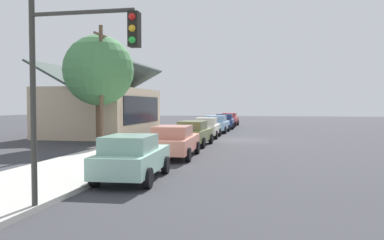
{
  "coord_description": "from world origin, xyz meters",
  "views": [
    {
      "loc": [
        -28.88,
        -2.07,
        2.64
      ],
      "look_at": [
        0.12,
        3.76,
        1.45
      ],
      "focal_mm": 36.63,
      "sensor_mm": 36.0,
      "label": 1
    }
  ],
  "objects": [
    {
      "name": "utility_pole_wooden",
      "position": [
        -6.25,
        8.2,
        3.93
      ],
      "size": [
        1.8,
        0.24,
        7.5
      ],
      "color": "brown",
      "rests_on": "ground"
    },
    {
      "name": "car_olive",
      "position": [
        -4.49,
        2.72,
        0.81
      ],
      "size": [
        4.53,
        2.0,
        1.59
      ],
      "rotation": [
        0.0,
        0.0,
        -0.02
      ],
      "color": "olive",
      "rests_on": "ground"
    },
    {
      "name": "car_ivory",
      "position": [
        1.61,
        2.85,
        0.81
      ],
      "size": [
        4.52,
        2.05,
        1.59
      ],
      "rotation": [
        0.0,
        0.0,
        0.04
      ],
      "color": "silver",
      "rests_on": "ground"
    },
    {
      "name": "ground_plane",
      "position": [
        0.0,
        0.0,
        0.0
      ],
      "size": [
        120.0,
        120.0,
        0.0
      ],
      "primitive_type": "plane",
      "color": "#38383D"
    },
    {
      "name": "traffic_light_main",
      "position": [
        -20.32,
        2.54,
        3.49
      ],
      "size": [
        0.37,
        2.79,
        5.2
      ],
      "color": "#383833",
      "rests_on": "ground"
    },
    {
      "name": "shade_tree",
      "position": [
        -4.97,
        8.95,
        4.83
      ],
      "size": [
        4.58,
        4.58,
        7.14
      ],
      "color": "brown",
      "rests_on": "ground"
    },
    {
      "name": "car_coral",
      "position": [
        -10.09,
        2.6,
        0.82
      ],
      "size": [
        4.95,
        2.22,
        1.59
      ],
      "rotation": [
        0.0,
        0.0,
        0.05
      ],
      "color": "#EA8C75",
      "rests_on": "ground"
    },
    {
      "name": "car_skyblue",
      "position": [
        7.36,
        2.84,
        0.82
      ],
      "size": [
        4.79,
        2.09,
        1.59
      ],
      "rotation": [
        0.0,
        0.0,
        -0.01
      ],
      "color": "#8CB7E0",
      "rests_on": "ground"
    },
    {
      "name": "storefront_building",
      "position": [
        2.37,
        11.98,
        2.12
      ],
      "size": [
        11.43,
        7.36,
        5.96
      ],
      "color": "#CCB293",
      "rests_on": "ground"
    },
    {
      "name": "car_seafoam",
      "position": [
        -16.05,
        2.63,
        0.81
      ],
      "size": [
        4.4,
        2.16,
        1.59
      ],
      "rotation": [
        0.0,
        0.0,
        0.06
      ],
      "color": "#9ED1BC",
      "rests_on": "ground"
    },
    {
      "name": "car_navy",
      "position": [
        13.47,
        2.8,
        0.82
      ],
      "size": [
        4.74,
        2.23,
        1.59
      ],
      "rotation": [
        0.0,
        0.0,
        0.04
      ],
      "color": "navy",
      "rests_on": "ground"
    },
    {
      "name": "fire_hydrant_red",
      "position": [
        -9.65,
        4.2,
        0.5
      ],
      "size": [
        0.22,
        0.22,
        0.71
      ],
      "color": "red",
      "rests_on": "sidewalk_curb"
    },
    {
      "name": "sidewalk_curb",
      "position": [
        0.0,
        5.6,
        0.08
      ],
      "size": [
        60.0,
        4.2,
        0.16
      ],
      "primitive_type": "cube",
      "color": "#B2AFA8",
      "rests_on": "ground"
    },
    {
      "name": "car_cherry",
      "position": [
        18.97,
        2.83,
        0.81
      ],
      "size": [
        4.47,
        2.0,
        1.59
      ],
      "rotation": [
        0.0,
        0.0,
        -0.02
      ],
      "color": "red",
      "rests_on": "ground"
    }
  ]
}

